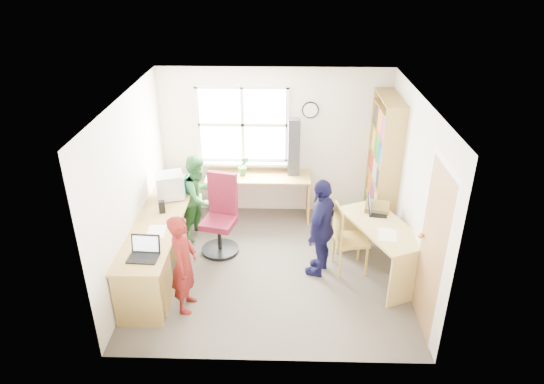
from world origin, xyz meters
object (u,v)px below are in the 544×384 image
(right_desk, at_px, (381,239))
(crt_monitor, at_px, (170,186))
(laptop_left, at_px, (144,252))
(person_red, at_px, (184,264))
(person_green, at_px, (199,196))
(person_navy, at_px, (322,227))
(l_desk, at_px, (171,250))
(bookshelf, at_px, (383,168))
(cd_tower, at_px, (294,147))
(potted_plant, at_px, (244,166))
(wooden_chair, at_px, (346,236))
(laptop_right, at_px, (374,208))
(swivel_chair, at_px, (221,219))

(right_desk, xyz_separation_m, crt_monitor, (-2.92, 0.73, 0.38))
(laptop_left, xyz_separation_m, person_red, (0.45, 0.01, -0.17))
(laptop_left, height_order, person_green, person_green)
(right_desk, relative_size, person_navy, 1.05)
(l_desk, xyz_separation_m, bookshelf, (2.96, 1.47, 0.55))
(laptop_left, distance_m, cd_tower, 2.97)
(person_green, bearing_deg, potted_plant, -23.81)
(wooden_chair, xyz_separation_m, laptop_left, (-2.46, -0.86, 0.28))
(person_red, xyz_separation_m, person_navy, (1.67, 0.79, 0.05))
(cd_tower, distance_m, person_green, 1.65)
(cd_tower, height_order, person_green, cd_tower)
(crt_monitor, height_order, laptop_right, crt_monitor)
(right_desk, bearing_deg, laptop_right, 75.29)
(person_red, bearing_deg, crt_monitor, 20.93)
(right_desk, distance_m, person_green, 2.73)
(swivel_chair, xyz_separation_m, person_green, (-0.37, 0.40, 0.15))
(crt_monitor, relative_size, laptop_left, 1.28)
(crt_monitor, bearing_deg, swivel_chair, -30.55)
(potted_plant, height_order, person_navy, person_navy)
(right_desk, relative_size, cd_tower, 1.60)
(laptop_left, xyz_separation_m, laptop_right, (2.85, 1.11, 0.01))
(right_desk, bearing_deg, potted_plant, 117.99)
(bookshelf, height_order, person_navy, bookshelf)
(cd_tower, relative_size, person_red, 0.71)
(bookshelf, height_order, cd_tower, bookshelf)
(potted_plant, bearing_deg, cd_tower, 5.78)
(crt_monitor, bearing_deg, wooden_chair, -31.69)
(potted_plant, bearing_deg, person_green, -138.21)
(cd_tower, height_order, person_red, cd_tower)
(cd_tower, bearing_deg, crt_monitor, -157.28)
(right_desk, distance_m, laptop_left, 3.01)
(l_desk, bearing_deg, laptop_right, 11.24)
(swivel_chair, height_order, cd_tower, cd_tower)
(bookshelf, relative_size, person_green, 1.61)
(swivel_chair, height_order, person_red, person_red)
(cd_tower, bearing_deg, person_navy, -80.57)
(bookshelf, height_order, person_red, bookshelf)
(l_desk, relative_size, laptop_right, 8.33)
(person_red, bearing_deg, swivel_chair, -7.97)
(right_desk, relative_size, person_green, 1.12)
(bookshelf, xyz_separation_m, potted_plant, (-2.13, 0.24, -0.09))
(l_desk, height_order, person_green, person_green)
(wooden_chair, bearing_deg, person_navy, -178.01)
(swivel_chair, bearing_deg, person_red, -88.02)
(swivel_chair, relative_size, cd_tower, 1.28)
(right_desk, relative_size, crt_monitor, 3.18)
(l_desk, xyz_separation_m, cd_tower, (1.61, 1.79, 0.75))
(potted_plant, distance_m, person_navy, 1.88)
(potted_plant, relative_size, person_red, 0.25)
(l_desk, distance_m, person_red, 0.66)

